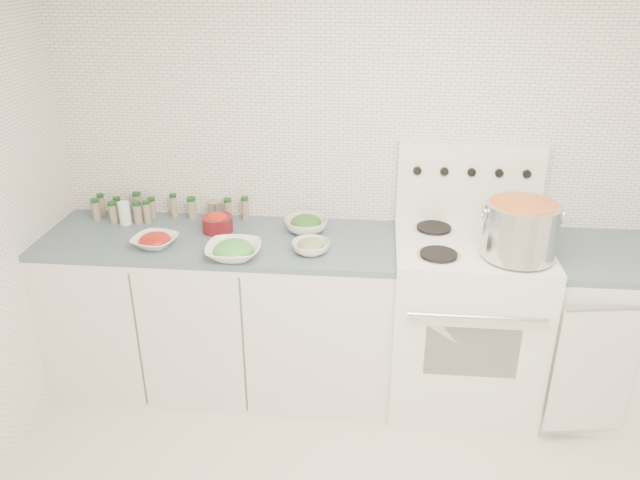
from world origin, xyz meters
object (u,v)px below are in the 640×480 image
Objects in this scene: stock_pot at (521,228)px; bowl_tomato at (155,241)px; stove at (464,317)px; bowl_snowpea at (233,250)px.

bowl_tomato is at bearing 179.09° from stock_pot.
bowl_tomato is (-1.60, -0.13, 0.43)m from stove.
stock_pot is (0.19, -0.16, 0.59)m from stove.
stock_pot reaches higher than bowl_snowpea.
stove is 4.87× the size of bowl_snowpea.
bowl_tomato is at bearing 168.39° from bowl_snowpea.
stove is 1.66m from bowl_tomato.
stock_pot is 1.79m from bowl_tomato.
stock_pot is at bearing 2.47° from bowl_snowpea.
stove is at bearing 140.28° from stock_pot.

